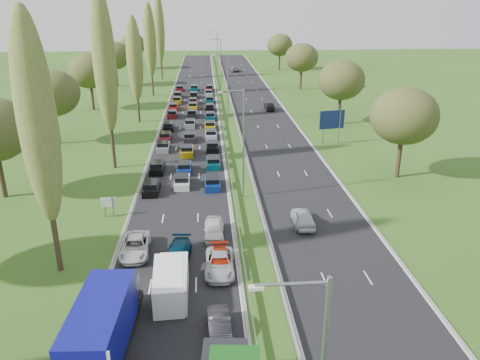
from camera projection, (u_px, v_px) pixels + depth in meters
name	position (u px, v px, depth m)	size (l,w,h in m)	color
ground	(228.00, 119.00, 86.53)	(260.00, 260.00, 0.00)	#335219
near_carriageway	(191.00, 117.00, 88.40)	(10.50, 215.00, 0.04)	black
far_carriageway	(262.00, 115.00, 89.32)	(10.50, 215.00, 0.04)	black
central_reservation	(227.00, 113.00, 88.66)	(2.36, 215.00, 0.32)	gray
lamp_columns	(228.00, 88.00, 82.53)	(0.18, 140.18, 12.00)	gray
poplar_row	(124.00, 58.00, 70.00)	(2.80, 127.80, 22.44)	#2D2116
woodland_left	(45.00, 98.00, 65.81)	(8.00, 166.00, 11.10)	#2D2116
woodland_right	(356.00, 89.00, 72.69)	(8.00, 153.00, 11.10)	#2D2116
traffic_queue_fill	(191.00, 120.00, 83.61)	(9.10, 68.89, 0.80)	black
near_car_2	(135.00, 246.00, 40.08)	(2.37, 5.15, 1.43)	silver
near_car_7	(178.00, 253.00, 39.00)	(1.91, 4.70, 1.36)	#042C46
near_car_9	(220.00, 327.00, 30.15)	(1.45, 4.17, 1.37)	black
near_car_10	(220.00, 263.00, 37.46)	(2.32, 5.04, 1.40)	#B5B9C0
near_car_11	(221.00, 262.00, 37.75)	(1.90, 4.68, 1.36)	#B7240B
near_car_12	(214.00, 229.00, 43.01)	(1.80, 4.48, 1.53)	silver
far_car_0	(303.00, 217.00, 45.24)	(1.87, 4.64, 1.58)	silver
far_car_1	(269.00, 106.00, 93.45)	(1.55, 4.44, 1.46)	black
far_car_2	(234.00, 69.00, 144.98)	(2.44, 5.29, 1.47)	slate
blue_lorry	(105.00, 324.00, 28.18)	(2.78, 10.03, 4.23)	black
white_van_front	(169.00, 283.00, 34.19)	(2.15, 5.47, 2.20)	white
white_van_rear	(173.00, 281.00, 34.37)	(2.13, 5.42, 2.18)	silver
info_sign	(108.00, 204.00, 46.80)	(1.50, 0.25, 2.10)	gray
direction_sign	(332.00, 121.00, 70.09)	(3.95, 0.86, 5.20)	gray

